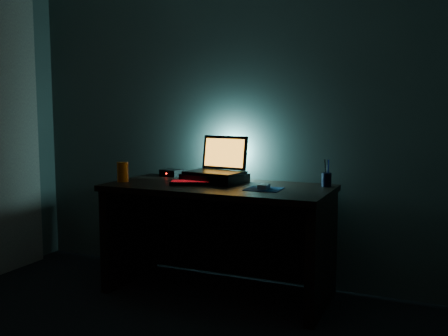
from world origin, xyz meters
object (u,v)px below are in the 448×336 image
Objects in this scene: juice_glass at (123,172)px; laptop at (219,164)px; pen_cup at (326,180)px; router at (172,173)px; keyboard at (200,183)px; mouse at (264,186)px.

laptop is at bearing 24.68° from juice_glass.
juice_glass reaches higher than pen_cup.
laptop reaches higher than router.
juice_glass is at bearing 167.69° from keyboard.
laptop is 0.98× the size of keyboard.
mouse is 1.03m from juice_glass.
pen_cup is 1.20m from router.
juice_glass reaches higher than mouse.
keyboard is 0.47m from mouse.
router is (-0.40, 0.31, 0.01)m from keyboard.
mouse is 0.70× the size of juice_glass.
laptop is 4.52× the size of pen_cup.
router is at bearing 119.77° from keyboard.
router is (0.16, 0.41, -0.04)m from juice_glass.
juice_glass is (-0.56, -0.10, 0.06)m from keyboard.
keyboard is 4.63× the size of pen_cup.
mouse is at bearing 3.80° from juice_glass.
mouse is (0.41, -0.21, -0.10)m from laptop.
laptop is 0.47m from mouse.
keyboard is at bearing 10.11° from juice_glass.
mouse is 0.57× the size of router.
router is (-0.45, 0.13, -0.09)m from laptop.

